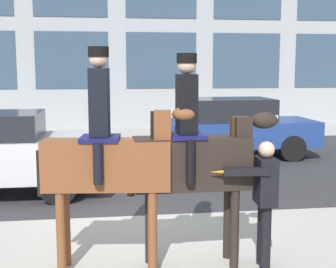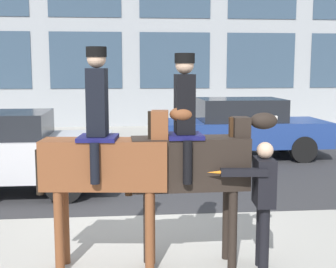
{
  "view_description": "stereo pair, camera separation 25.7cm",
  "coord_description": "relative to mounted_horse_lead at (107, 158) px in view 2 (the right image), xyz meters",
  "views": [
    {
      "loc": [
        -0.59,
        -7.07,
        2.44
      ],
      "look_at": [
        0.25,
        -0.94,
        1.58
      ],
      "focal_mm": 50.0,
      "sensor_mm": 36.0,
      "label": 1
    },
    {
      "loc": [
        -0.34,
        -7.1,
        2.44
      ],
      "look_at": [
        0.25,
        -0.94,
        1.58
      ],
      "focal_mm": 50.0,
      "sensor_mm": 36.0,
      "label": 2
    }
  ],
  "objects": [
    {
      "name": "ground_plane",
      "position": [
        0.54,
        1.56,
        -1.39
      ],
      "size": [
        80.0,
        80.0,
        0.0
      ],
      "primitive_type": "plane",
      "color": "#9E9B93"
    },
    {
      "name": "road_surface",
      "position": [
        0.54,
        6.31,
        -1.39
      ],
      "size": [
        25.44,
        8.5,
        0.01
      ],
      "color": "#2D2D30",
      "rests_on": "ground_plane"
    },
    {
      "name": "mounted_horse_lead",
      "position": [
        0.0,
        0.0,
        0.0
      ],
      "size": [
        1.89,
        0.65,
        2.7
      ],
      "rotation": [
        0.0,
        0.0,
        -0.11
      ],
      "color": "brown",
      "rests_on": "ground_plane"
    },
    {
      "name": "mounted_horse_companion",
      "position": [
        1.03,
        0.0,
        -0.02
      ],
      "size": [
        1.88,
        0.65,
        2.63
      ],
      "rotation": [
        0.0,
        0.0,
        0.02
      ],
      "color": "black",
      "rests_on": "ground_plane"
    },
    {
      "name": "pedestrian_bystander",
      "position": [
        1.87,
        -0.17,
        -0.46
      ],
      "size": [
        0.85,
        0.43,
        1.58
      ],
      "rotation": [
        0.0,
        0.0,
        3.05
      ],
      "color": "black",
      "rests_on": "ground_plane"
    },
    {
      "name": "street_car_far_lane",
      "position": [
        3.47,
        6.99,
        -0.55
      ],
      "size": [
        4.46,
        1.9,
        1.64
      ],
      "color": "navy",
      "rests_on": "ground_plane"
    }
  ]
}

